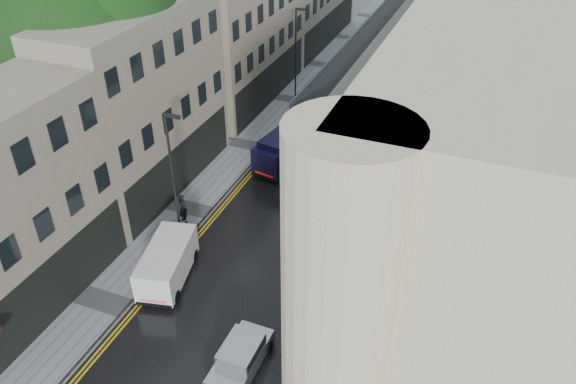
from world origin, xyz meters
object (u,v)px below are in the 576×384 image
Objects in this scene: tree_near at (85,79)px; navy_van at (258,156)px; cream_bus at (319,161)px; white_van at (139,283)px; pedestrian at (183,208)px; tree_far at (201,27)px; silver_hatchback at (211,374)px; lamp_post_far at (296,54)px; white_lorry at (382,99)px; lamp_post_near at (174,182)px.

tree_near reaches higher than navy_van.
white_van is at bearing -98.49° from cream_bus.
cream_bus is at bearing -106.12° from pedestrian.
tree_far is at bearing 157.87° from cream_bus.
silver_hatchback is (13.75, -11.36, -6.25)m from tree_near.
cream_bus is 12.95m from lamp_post_far.
tree_near is 18.07m from lamp_post_far.
cream_bus is (12.38, -7.80, -4.85)m from tree_far.
lamp_post_far reaches higher than cream_bus.
white_lorry is 25.92m from silver_hatchback.
lamp_post_far reaches higher than pedestrian.
lamp_post_near is at bearing -108.61° from cream_bus.
white_van is 6.17m from pedestrian.
tree_near is 1.39× the size of cream_bus.
tree_far is at bearing 88.68° from tree_near.
lamp_post_far reaches higher than white_lorry.
silver_hatchback is 6.43m from white_van.
silver_hatchback is 1.93× the size of pedestrian.
tree_far is at bearing -177.53° from white_lorry.
lamp_post_far is (-1.46, 24.60, 2.73)m from white_van.
pedestrian is at bearing -94.45° from navy_van.
navy_van is (-3.94, -0.65, -0.11)m from cream_bus.
navy_van is at bearing -123.40° from white_lorry.
lamp_post_far is at bearing 67.74° from tree_near.
lamp_post_near is (-5.95, 7.64, 3.29)m from silver_hatchback.
tree_near is 1.11× the size of tree_far.
tree_near is 1.86× the size of white_lorry.
tree_far reaches higher than pedestrian.
navy_van is at bearing -88.93° from lamp_post_far.
silver_hatchback is at bearing -39.57° from tree_near.
lamp_post_far is at bearing 28.27° from tree_far.
cream_bus is 9.23m from pedestrian.
tree_far is 17.31m from pedestrian.
silver_hatchback is (1.07, -16.56, -0.68)m from cream_bus.
tree_far reaches higher than lamp_post_far.
tree_far reaches higher than cream_bus.
lamp_post_near reaches higher than pedestrian.
lamp_post_near reaches higher than cream_bus.
tree_near is 9.40m from pedestrian.
white_lorry is 1.70× the size of white_van.
tree_near is at bearing 5.21° from pedestrian.
tree_far reaches higher than white_lorry.
lamp_post_near is (7.80, -3.72, -2.96)m from tree_near.
pedestrian is at bearing -16.55° from tree_near.
cream_bus is (12.68, 5.20, -5.56)m from tree_near.
pedestrian is at bearing 88.23° from white_van.
navy_van reaches higher than silver_hatchback.
silver_hatchback is at bearing 147.74° from pedestrian.
tree_near is 13.02m from tree_far.
cream_bus is 2.77× the size of silver_hatchback.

